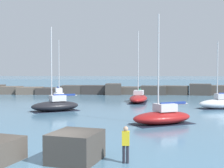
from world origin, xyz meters
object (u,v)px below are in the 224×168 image
Objects in this scene: sailboat_moored_0 at (220,103)px; person_on_rocks at (126,142)px; sailboat_moored_6 at (138,98)px; mooring_buoy_orange_near at (60,100)px; sailboat_moored_1 at (162,116)px; sailboat_moored_4 at (56,105)px; sailboat_moored_2 at (59,94)px.

person_on_rocks is (-10.41, -22.90, 0.33)m from sailboat_moored_0.
mooring_buoy_orange_near is (-10.98, -2.27, -0.26)m from sailboat_moored_6.
sailboat_moored_1 is 13.60m from sailboat_moored_4.
sailboat_moored_4 is (-18.94, -3.67, -0.01)m from sailboat_moored_0.
sailboat_moored_1 is 0.95× the size of sailboat_moored_2.
sailboat_moored_2 is 5.41× the size of person_on_rocks.
sailboat_moored_4 is 14.42m from sailboat_moored_6.
person_on_rocks is (-0.76, -30.27, 0.38)m from sailboat_moored_6.
mooring_buoy_orange_near is at bearing 110.04° from person_on_rocks.
sailboat_moored_6 is at bearing -24.21° from sailboat_moored_2.
person_on_rocks is (-2.69, -11.54, 0.37)m from sailboat_moored_1.
mooring_buoy_orange_near is 29.81m from person_on_rocks.
sailboat_moored_4 reaches higher than mooring_buoy_orange_near.
sailboat_moored_0 is 26.46m from sailboat_moored_2.
sailboat_moored_1 is at bearing -58.46° from sailboat_moored_2.
sailboat_moored_4 is 0.92× the size of sailboat_moored_6.
sailboat_moored_6 reaches higher than mooring_buoy_orange_near.
sailboat_moored_1 reaches higher than mooring_buoy_orange_near.
person_on_rocks is (12.46, -36.21, 0.38)m from sailboat_moored_2.
sailboat_moored_2 is 17.43m from sailboat_moored_4.
sailboat_moored_0 is 8.55× the size of mooring_buoy_orange_near.
person_on_rocks is (10.21, -28.00, 0.64)m from mooring_buoy_orange_near.
sailboat_moored_0 is at bearing -37.36° from sailboat_moored_6.
sailboat_moored_4 is at bearing -169.03° from sailboat_moored_0.
sailboat_moored_4 reaches higher than sailboat_moored_0.
sailboat_moored_4 is 5.23× the size of person_on_rocks.
sailboat_moored_6 reaches higher than person_on_rocks.
sailboat_moored_2 reaches higher than sailboat_moored_1.
sailboat_moored_1 is 9.88× the size of mooring_buoy_orange_near.
mooring_buoy_orange_near is at bearing -168.33° from sailboat_moored_6.
sailboat_moored_4 reaches higher than sailboat_moored_1.
sailboat_moored_0 reaches higher than person_on_rocks.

